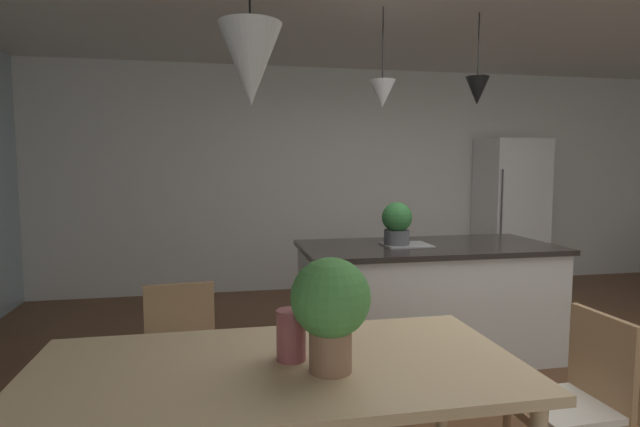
{
  "coord_description": "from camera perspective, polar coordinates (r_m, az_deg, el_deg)",
  "views": [
    {
      "loc": [
        -1.85,
        -2.9,
        1.52
      ],
      "look_at": [
        -1.19,
        0.45,
        1.2
      ],
      "focal_mm": 28.41,
      "sensor_mm": 36.0,
      "label": 1
    }
  ],
  "objects": [
    {
      "name": "pendant_over_table",
      "position": [
        1.83,
        -7.82,
        16.32
      ],
      "size": [
        0.22,
        0.22,
        0.97
      ],
      "color": "black"
    },
    {
      "name": "ground_plane",
      "position": [
        3.77,
        20.57,
        -19.12
      ],
      "size": [
        10.0,
        8.4,
        0.04
      ],
      "primitive_type": "cube",
      "color": "brown"
    },
    {
      "name": "wall_back_kitchen",
      "position": [
        6.43,
        5.54,
        3.86
      ],
      "size": [
        10.0,
        0.12,
        2.7
      ],
      "primitive_type": "cube",
      "color": "silver",
      "rests_on": "ground_plane"
    },
    {
      "name": "chair_kitchen_end",
      "position": [
        2.65,
        26.74,
        -18.53
      ],
      "size": [
        0.41,
        0.41,
        0.87
      ],
      "color": "#A87F56",
      "rests_on": "ground_plane"
    },
    {
      "name": "chair_far_left",
      "position": [
        2.93,
        -15.41,
        -15.75
      ],
      "size": [
        0.43,
        0.43,
        0.87
      ],
      "color": "#A87F56",
      "rests_on": "ground_plane"
    },
    {
      "name": "chair_far_right",
      "position": [
        2.99,
        1.8,
        -15.12
      ],
      "size": [
        0.41,
        0.41,
        0.87
      ],
      "color": "#A87F56",
      "rests_on": "ground_plane"
    },
    {
      "name": "refrigerator",
      "position": [
        6.81,
        20.63,
        0.04
      ],
      "size": [
        0.73,
        0.67,
        1.85
      ],
      "color": "silver",
      "rests_on": "ground_plane"
    },
    {
      "name": "pendant_over_island_main",
      "position": [
        3.94,
        7.02,
        13.22
      ],
      "size": [
        0.2,
        0.2,
        0.74
      ],
      "color": "black"
    },
    {
      "name": "potted_plant_on_island",
      "position": [
        3.97,
        8.66,
        -1.04
      ],
      "size": [
        0.23,
        0.23,
        0.34
      ],
      "color": "#4C4C51",
      "rests_on": "kitchen_island"
    },
    {
      "name": "pendant_over_island_aux",
      "position": [
        4.25,
        17.29,
        13.08
      ],
      "size": [
        0.18,
        0.18,
        0.7
      ],
      "color": "black"
    },
    {
      "name": "dining_table",
      "position": [
        2.08,
        -4.8,
        -18.27
      ],
      "size": [
        1.9,
        0.94,
        0.76
      ],
      "color": "#D1B284",
      "rests_on": "ground_plane"
    },
    {
      "name": "vase_on_dining_table",
      "position": [
        2.06,
        -3.27,
        -13.5
      ],
      "size": [
        0.12,
        0.12,
        0.2
      ],
      "color": "#994C51",
      "rests_on": "dining_table"
    },
    {
      "name": "potted_plant_on_table",
      "position": [
        1.9,
        1.19,
        -10.22
      ],
      "size": [
        0.3,
        0.3,
        0.43
      ],
      "color": "#8C664C",
      "rests_on": "dining_table"
    },
    {
      "name": "kitchen_island",
      "position": [
        4.18,
        11.89,
        -9.42
      ],
      "size": [
        2.0,
        0.94,
        0.91
      ],
      "color": "silver",
      "rests_on": "ground_plane"
    }
  ]
}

